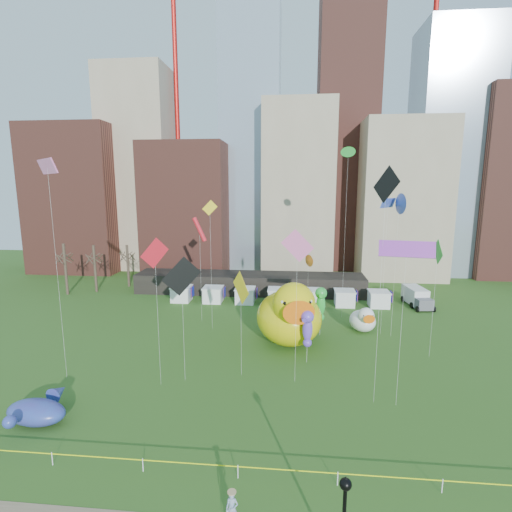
# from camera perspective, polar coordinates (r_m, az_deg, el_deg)

# --- Properties ---
(ground) EXTENTS (160.00, 160.00, 0.00)m
(ground) POSITION_cam_1_polar(r_m,az_deg,el_deg) (27.23, -2.69, -30.03)
(ground) COLOR #335A1C
(ground) RESTS_ON ground
(skyline) EXTENTS (101.00, 23.00, 68.00)m
(skyline) POSITION_cam_1_polar(r_m,az_deg,el_deg) (81.72, 4.99, 12.86)
(skyline) COLOR brown
(skyline) RESTS_ON ground
(crane_left) EXTENTS (23.00, 1.00, 76.00)m
(crane_left) POSITION_cam_1_polar(r_m,az_deg,el_deg) (92.71, -11.34, 28.45)
(crane_left) COLOR red
(crane_left) RESTS_ON ground
(crane_right) EXTENTS (23.00, 1.00, 76.00)m
(crane_right) POSITION_cam_1_polar(r_m,az_deg,el_deg) (93.73, 25.45, 27.51)
(crane_right) COLOR red
(crane_right) RESTS_ON ground
(pavilion) EXTENTS (38.00, 6.00, 3.20)m
(pavilion) POSITION_cam_1_polar(r_m,az_deg,el_deg) (64.96, -0.97, -4.05)
(pavilion) COLOR black
(pavilion) RESTS_ON ground
(vendor_tents) EXTENTS (33.24, 2.80, 2.40)m
(vendor_tents) POSITION_cam_1_polar(r_m,az_deg,el_deg) (58.95, 3.26, -6.05)
(vendor_tents) COLOR white
(vendor_tents) RESTS_ON ground
(bare_trees) EXTENTS (8.44, 6.44, 8.50)m
(bare_trees) POSITION_cam_1_polar(r_m,az_deg,el_deg) (70.87, -22.65, -1.64)
(bare_trees) COLOR #382B21
(bare_trees) RESTS_ON ground
(caution_tape) EXTENTS (50.00, 0.06, 0.90)m
(caution_tape) POSITION_cam_1_polar(r_m,az_deg,el_deg) (26.79, -2.70, -28.92)
(caution_tape) COLOR white
(caution_tape) RESTS_ON ground
(big_duck) EXTENTS (8.83, 10.71, 7.73)m
(big_duck) POSITION_cam_1_polar(r_m,az_deg,el_deg) (43.51, 5.06, -8.66)
(big_duck) COLOR yellow
(big_duck) RESTS_ON ground
(small_duck) EXTENTS (3.68, 4.56, 3.32)m
(small_duck) POSITION_cam_1_polar(r_m,az_deg,el_deg) (49.61, 15.60, -9.07)
(small_duck) COLOR white
(small_duck) RESTS_ON ground
(seahorse_green) EXTENTS (1.48, 1.81, 5.98)m
(seahorse_green) POSITION_cam_1_polar(r_m,az_deg,el_deg) (46.38, 9.59, -6.64)
(seahorse_green) COLOR silver
(seahorse_green) RESTS_ON ground
(seahorse_purple) EXTENTS (1.64, 1.85, 5.52)m
(seahorse_purple) POSITION_cam_1_polar(r_m,az_deg,el_deg) (39.34, 7.66, -10.20)
(seahorse_purple) COLOR silver
(seahorse_purple) RESTS_ON ground
(whale_inflatable) EXTENTS (4.93, 6.09, 2.08)m
(whale_inflatable) POSITION_cam_1_polar(r_m,az_deg,el_deg) (35.38, -29.61, -19.26)
(whale_inflatable) COLOR #3D3187
(whale_inflatable) RESTS_ON ground
(box_truck) EXTENTS (3.15, 6.54, 2.68)m
(box_truck) POSITION_cam_1_polar(r_m,az_deg,el_deg) (62.74, 22.68, -5.58)
(box_truck) COLOR silver
(box_truck) RESTS_ON ground
(woman) EXTENTS (0.69, 0.49, 1.80)m
(woman) POSITION_cam_1_polar(r_m,az_deg,el_deg) (24.24, -3.57, -33.24)
(woman) COLOR silver
(woman) RESTS_ON footpath
(kite_0) EXTENTS (1.92, 0.74, 13.82)m
(kite_0) POSITION_cam_1_polar(r_m,az_deg,el_deg) (49.77, -8.37, 3.89)
(kite_0) COLOR silver
(kite_0) RESTS_ON ground
(kite_1) EXTENTS (3.41, 3.16, 19.92)m
(kite_1) POSITION_cam_1_polar(r_m,az_deg,el_deg) (37.67, -28.53, 11.49)
(kite_1) COLOR silver
(kite_1) RESTS_ON ground
(kite_2) EXTENTS (3.15, 1.59, 11.62)m
(kite_2) POSITION_cam_1_polar(r_m,az_deg,el_deg) (34.42, -10.97, -3.07)
(kite_2) COLOR silver
(kite_2) RESTS_ON ground
(kite_3) EXTENTS (0.10, 2.52, 12.45)m
(kite_3) POSITION_cam_1_polar(r_m,az_deg,el_deg) (42.67, 25.34, 0.36)
(kite_3) COLOR silver
(kite_3) RESTS_ON ground
(kite_4) EXTENTS (1.84, 0.25, 16.06)m
(kite_4) POSITION_cam_1_polar(r_m,az_deg,el_deg) (46.42, -6.84, 6.43)
(kite_4) COLOR silver
(kite_4) RESTS_ON ground
(kite_5) EXTENTS (0.46, 2.36, 16.89)m
(kite_5) POSITION_cam_1_polar(r_m,az_deg,el_deg) (46.48, 20.47, 7.24)
(kite_5) COLOR silver
(kite_5) RESTS_ON ground
(kite_6) EXTENTS (0.80, 1.50, 8.91)m
(kite_6) POSITION_cam_1_polar(r_m,az_deg,el_deg) (50.48, 7.78, -0.71)
(kite_6) COLOR silver
(kite_6) RESTS_ON ground
(kite_7) EXTENTS (4.10, 1.24, 13.55)m
(kite_7) POSITION_cam_1_polar(r_m,az_deg,el_deg) (31.37, 21.43, 0.90)
(kite_7) COLOR silver
(kite_7) RESTS_ON ground
(kite_8) EXTENTS (1.85, 1.91, 13.37)m
(kite_8) POSITION_cam_1_polar(r_m,az_deg,el_deg) (33.78, -14.76, 0.13)
(kite_8) COLOR silver
(kite_8) RESTS_ON ground
(kite_9) EXTENTS (2.86, 0.28, 14.05)m
(kite_9) POSITION_cam_1_polar(r_m,az_deg,el_deg) (33.25, 6.14, 1.27)
(kite_9) COLOR silver
(kite_9) RESTS_ON ground
(kite_10) EXTENTS (1.41, 2.46, 19.16)m
(kite_10) POSITION_cam_1_polar(r_m,az_deg,el_deg) (30.88, 18.72, 9.38)
(kite_10) COLOR silver
(kite_10) RESTS_ON ground
(kite_11) EXTENTS (1.24, 0.76, 22.63)m
(kite_11) POSITION_cam_1_polar(r_m,az_deg,el_deg) (52.03, 13.51, 14.53)
(kite_11) COLOR silver
(kite_11) RESTS_ON ground
(kite_12) EXTENTS (1.78, 2.48, 10.05)m
(kite_12) POSITION_cam_1_polar(r_m,az_deg,el_deg) (35.15, -2.26, -4.83)
(kite_12) COLOR silver
(kite_12) RESTS_ON ground
(kite_13) EXTENTS (2.42, 3.25, 16.33)m
(kite_13) POSITION_cam_1_polar(r_m,az_deg,el_deg) (46.86, 18.99, 7.37)
(kite_13) COLOR silver
(kite_13) RESTS_ON ground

